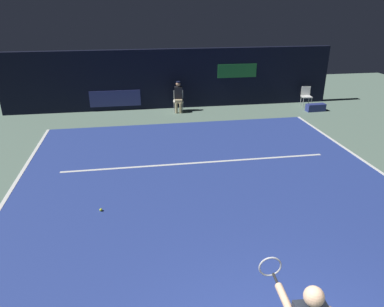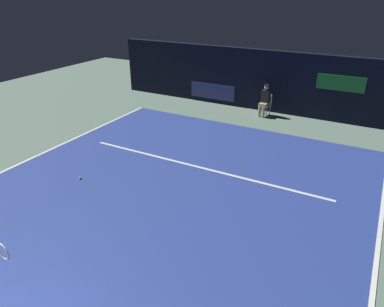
% 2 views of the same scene
% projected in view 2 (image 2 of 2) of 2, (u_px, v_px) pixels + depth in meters
% --- Properties ---
extents(ground_plane, '(29.71, 29.71, 0.00)m').
position_uv_depth(ground_plane, '(162.00, 201.00, 9.23)').
color(ground_plane, slate).
extents(court_surface, '(10.13, 12.06, 0.01)m').
position_uv_depth(court_surface, '(162.00, 201.00, 9.23)').
color(court_surface, navy).
rests_on(court_surface, ground).
extents(line_sideline_left, '(0.10, 12.06, 0.01)m').
position_uv_depth(line_sideline_left, '(376.00, 267.00, 7.05)').
color(line_sideline_left, white).
rests_on(line_sideline_left, court_surface).
extents(line_sideline_right, '(0.10, 12.06, 0.01)m').
position_uv_depth(line_sideline_right, '(30.00, 159.00, 11.40)').
color(line_sideline_right, white).
rests_on(line_sideline_right, court_surface).
extents(line_service, '(7.90, 0.10, 0.01)m').
position_uv_depth(line_service, '(200.00, 167.00, 10.90)').
color(line_service, white).
rests_on(line_service, court_surface).
extents(back_wall, '(14.63, 0.33, 2.60)m').
position_uv_depth(back_wall, '(268.00, 81.00, 15.38)').
color(back_wall, black).
rests_on(back_wall, ground).
extents(line_judge_on_chair, '(0.49, 0.56, 1.32)m').
position_uv_depth(line_judge_on_chair, '(265.00, 100.00, 14.97)').
color(line_judge_on_chair, white).
rests_on(line_judge_on_chair, ground).
extents(tennis_ball, '(0.07, 0.07, 0.07)m').
position_uv_depth(tennis_ball, '(80.00, 178.00, 10.24)').
color(tennis_ball, '#CCE033').
rests_on(tennis_ball, court_surface).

